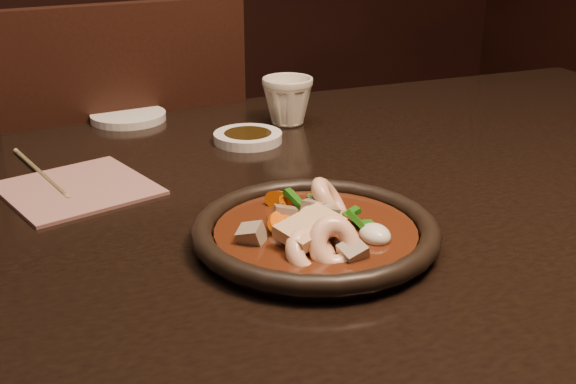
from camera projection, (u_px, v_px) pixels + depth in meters
name	position (u px, v px, depth m)	size (l,w,h in m)	color
table	(298.00, 245.00, 0.93)	(1.60, 0.90, 0.75)	black
chair	(121.00, 217.00, 1.41)	(0.49, 0.49, 0.93)	black
plate	(316.00, 233.00, 0.75)	(0.26, 0.26, 0.03)	black
stirfry	(317.00, 229.00, 0.75)	(0.16, 0.18, 0.06)	#3B170A
soy_dish	(248.00, 137.00, 1.08)	(0.10, 0.10, 0.01)	white
saucer_right	(128.00, 117.00, 1.18)	(0.12, 0.12, 0.01)	white
tea_cup	(288.00, 99.00, 1.15)	(0.08, 0.08, 0.08)	silver
chopsticks	(40.00, 173.00, 0.95)	(0.06, 0.22, 0.01)	tan
napkin	(78.00, 189.00, 0.90)	(0.17, 0.17, 0.00)	#96625C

